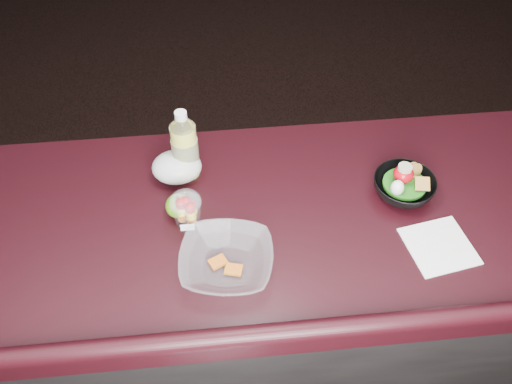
% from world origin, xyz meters
% --- Properties ---
extents(counter, '(4.06, 0.71, 1.02)m').
position_xyz_m(counter, '(0.00, 0.30, 0.51)').
color(counter, black).
rests_on(counter, ground).
extents(lemonade_bottle, '(0.07, 0.07, 0.22)m').
position_xyz_m(lemonade_bottle, '(-0.20, 0.49, 1.11)').
color(lemonade_bottle, yellow).
rests_on(lemonade_bottle, counter).
extents(fruit_cup, '(0.08, 0.08, 0.12)m').
position_xyz_m(fruit_cup, '(-0.21, 0.29, 1.08)').
color(fruit_cup, white).
rests_on(fruit_cup, counter).
extents(green_apple, '(0.07, 0.07, 0.07)m').
position_xyz_m(green_apple, '(-0.23, 0.33, 1.05)').
color(green_apple, '#41890F').
rests_on(green_apple, counter).
extents(plastic_bag, '(0.14, 0.11, 0.10)m').
position_xyz_m(plastic_bag, '(-0.23, 0.47, 1.07)').
color(plastic_bag, silver).
rests_on(plastic_bag, counter).
extents(snack_bowl, '(0.22, 0.22, 0.09)m').
position_xyz_m(snack_bowl, '(0.38, 0.34, 1.05)').
color(snack_bowl, black).
rests_on(snack_bowl, counter).
extents(takeout_bowl, '(0.26, 0.26, 0.06)m').
position_xyz_m(takeout_bowl, '(-0.11, 0.15, 1.05)').
color(takeout_bowl, silver).
rests_on(takeout_bowl, counter).
extents(paper_napkin, '(0.19, 0.19, 0.00)m').
position_xyz_m(paper_napkin, '(0.43, 0.16, 1.02)').
color(paper_napkin, white).
rests_on(paper_napkin, counter).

